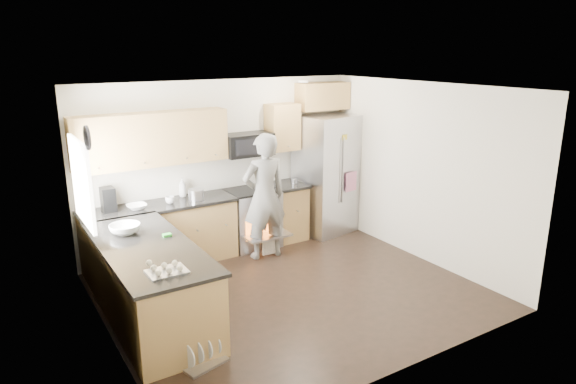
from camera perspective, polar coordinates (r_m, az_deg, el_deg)
ground at (r=6.79m, az=0.30°, el=-10.97°), size 4.50×4.50×0.00m
room_shell at (r=6.21m, az=-0.04°, el=2.94°), size 4.54×4.04×2.62m
back_cabinet_run at (r=7.66m, az=-10.43°, el=-0.34°), size 4.45×0.64×2.50m
peninsula at (r=6.15m, az=-15.14°, el=-9.73°), size 0.96×2.36×1.04m
stove_range at (r=8.06m, az=-4.02°, el=-1.43°), size 0.76×0.97×1.79m
refrigerator at (r=8.68m, az=4.36°, el=1.98°), size 1.09×0.91×1.99m
person at (r=7.55m, az=-2.64°, el=-0.50°), size 0.71×0.48×1.88m
dish_rack at (r=5.46m, az=-9.65°, el=-17.51°), size 0.52×0.45×0.28m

